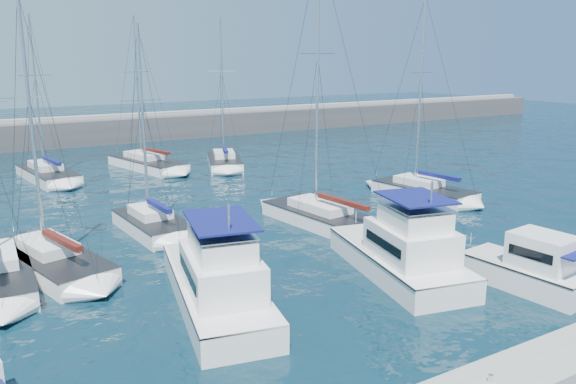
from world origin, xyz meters
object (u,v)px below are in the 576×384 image
motor_yacht_stbd_inner (403,254)px  sailboat_back_a (48,174)px  motor_yacht_stbd_outer (531,270)px  sailboat_mid_e (423,191)px  sailboat_mid_d (325,218)px  sailboat_back_b (147,164)px  sailboat_back_c (224,162)px  sailboat_mid_c (153,224)px  motor_yacht_port_inner (218,284)px  sailboat_mid_b (52,261)px

motor_yacht_stbd_inner → sailboat_back_a: (-12.00, 32.84, -0.62)m
motor_yacht_stbd_outer → sailboat_mid_e: 17.56m
sailboat_mid_d → sailboat_back_b: sailboat_mid_d is taller
sailboat_back_c → sailboat_back_a: bearing=-168.8°
sailboat_mid_c → sailboat_mid_d: bearing=-28.0°
motor_yacht_stbd_inner → motor_yacht_stbd_outer: (4.06, -4.27, -0.19)m
sailboat_mid_d → sailboat_mid_e: (10.74, 2.36, -0.01)m
sailboat_mid_e → sailboat_back_c: sailboat_mid_e is taller
motor_yacht_port_inner → sailboat_back_c: bearing=76.9°
motor_yacht_stbd_inner → motor_yacht_stbd_outer: size_ratio=1.65×
motor_yacht_port_inner → motor_yacht_stbd_inner: size_ratio=1.11×
sailboat_mid_b → sailboat_back_c: size_ratio=0.94×
motor_yacht_stbd_outer → sailboat_back_c: (-0.11, 34.73, -0.41)m
sailboat_mid_b → sailboat_mid_c: 7.36m
motor_yacht_stbd_inner → motor_yacht_stbd_outer: 5.89m
motor_yacht_stbd_outer → sailboat_back_b: size_ratio=0.40×
sailboat_back_b → sailboat_back_c: 7.49m
sailboat_back_a → sailboat_back_b: (9.11, 0.65, -0.01)m
sailboat_back_a → sailboat_back_c: 16.13m
motor_yacht_stbd_outer → sailboat_mid_b: sailboat_mid_b is taller
motor_yacht_stbd_inner → sailboat_back_c: 30.72m
sailboat_mid_d → sailboat_back_b: size_ratio=1.18×
sailboat_mid_c → motor_yacht_port_inner: bearing=-98.7°
motor_yacht_stbd_inner → sailboat_mid_e: (12.15, 11.32, -0.60)m
sailboat_back_b → motor_yacht_stbd_inner: bearing=-99.7°
motor_yacht_stbd_outer → sailboat_back_c: size_ratio=0.40×
sailboat_mid_d → sailboat_back_c: sailboat_mid_d is taller
sailboat_mid_c → sailboat_mid_e: 20.81m
sailboat_back_b → motor_yacht_port_inner: bearing=-116.0°
sailboat_mid_b → sailboat_back_b: (12.06, 23.89, -0.00)m
sailboat_mid_c → sailboat_back_b: (5.68, 20.24, -0.01)m
sailboat_mid_b → sailboat_back_a: sailboat_back_a is taller
sailboat_back_a → motor_yacht_stbd_inner: bearing=-79.0°
motor_yacht_stbd_outer → sailboat_mid_b: size_ratio=0.42×
sailboat_back_a → sailboat_back_b: 9.14m
sailboat_mid_c → sailboat_back_c: sailboat_back_c is taller
sailboat_mid_b → sailboat_mid_d: size_ratio=0.80×
sailboat_back_b → motor_yacht_stbd_outer: bearing=-94.2°
motor_yacht_port_inner → sailboat_back_a: bearing=106.1°
motor_yacht_stbd_outer → sailboat_back_a: size_ratio=0.41×
sailboat_mid_e → sailboat_back_a: bearing=129.2°
sailboat_mid_b → sailboat_mid_c: sailboat_mid_b is taller
sailboat_back_b → sailboat_mid_e: bearing=-70.5°
sailboat_back_c → sailboat_mid_e: bearing=-47.1°
motor_yacht_stbd_outer → sailboat_mid_e: size_ratio=0.39×
sailboat_mid_b → sailboat_back_c: 28.15m
motor_yacht_stbd_inner → sailboat_mid_e: 16.62m
sailboat_mid_b → sailboat_back_a: size_ratio=0.96×
sailboat_back_b → sailboat_back_c: bearing=-38.5°
sailboat_mid_b → sailboat_back_a: (2.95, 23.24, 0.00)m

